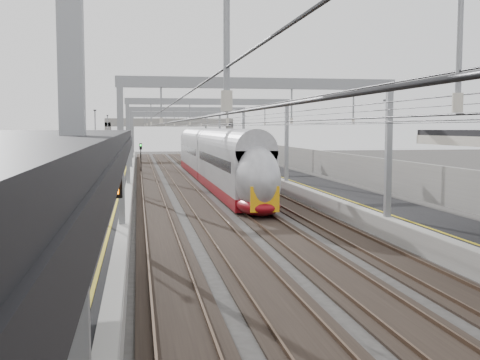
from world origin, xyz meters
name	(u,v)px	position (x,y,z in m)	size (l,w,h in m)	color
platform_left	(108,187)	(-8.00, 45.00, 0.50)	(4.00, 120.00, 1.00)	black
platform_right	(297,184)	(8.00, 45.00, 0.50)	(4.00, 120.00, 1.00)	black
tracks	(205,190)	(0.00, 45.00, 0.05)	(11.40, 140.00, 0.20)	black
overhead_line	(197,119)	(0.00, 51.62, 6.14)	(13.00, 140.00, 6.60)	gray
overbridge	(170,128)	(0.00, 100.00, 5.31)	(22.00, 2.20, 6.90)	gray
wall_left	(67,174)	(-11.20, 45.00, 1.60)	(0.30, 120.00, 3.20)	gray
wall_right	(333,170)	(11.20, 45.00, 1.60)	(0.30, 120.00, 3.20)	gray
train	(215,163)	(1.50, 50.31, 2.06)	(2.65, 48.30, 4.19)	maroon
signal_green	(141,152)	(-5.20, 66.98, 2.42)	(0.32, 0.32, 3.48)	black
signal_red_near	(210,151)	(3.20, 68.57, 2.42)	(0.32, 0.32, 3.48)	black
signal_red_far	(230,152)	(5.40, 66.53, 2.42)	(0.32, 0.32, 3.48)	black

